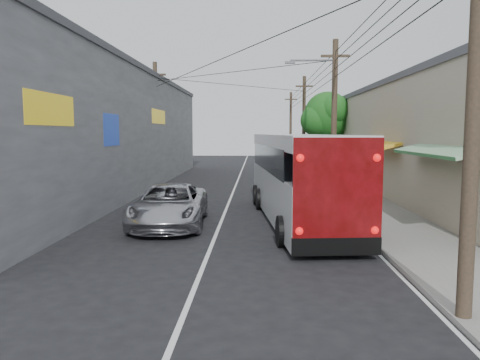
% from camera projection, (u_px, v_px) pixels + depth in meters
% --- Properties ---
extents(ground, '(120.00, 120.00, 0.00)m').
position_uv_depth(ground, '(196.00, 284.00, 10.78)').
color(ground, black).
rests_on(ground, ground).
extents(sidewalk, '(3.00, 80.00, 0.12)m').
position_uv_depth(sidewalk, '(335.00, 185.00, 30.42)').
color(sidewalk, slate).
rests_on(sidewalk, ground).
extents(building_right, '(7.09, 40.00, 6.25)m').
position_uv_depth(building_right, '(397.00, 137.00, 31.93)').
color(building_right, '#B2A28E').
rests_on(building_right, ground).
extents(building_left, '(7.20, 36.00, 7.25)m').
position_uv_depth(building_left, '(96.00, 130.00, 28.60)').
color(building_left, gray).
rests_on(building_left, ground).
extents(utility_poles, '(11.80, 45.28, 8.00)m').
position_uv_depth(utility_poles, '(284.00, 123.00, 30.45)').
color(utility_poles, '#473828').
rests_on(utility_poles, ground).
extents(street_tree, '(4.40, 4.00, 6.60)m').
position_uv_depth(street_tree, '(328.00, 117.00, 35.92)').
color(street_tree, '#3F2B19').
rests_on(street_tree, ground).
extents(coach_bus, '(3.58, 11.98, 3.40)m').
position_uv_depth(coach_bus, '(298.00, 177.00, 18.32)').
color(coach_bus, silver).
rests_on(coach_bus, ground).
extents(jeepney, '(2.83, 5.70, 1.55)m').
position_uv_depth(jeepney, '(169.00, 205.00, 17.45)').
color(jeepney, '#B7B6BD').
rests_on(jeepney, ground).
extents(parked_suv, '(2.80, 5.45, 1.51)m').
position_uv_depth(parked_suv, '(301.00, 183.00, 25.22)').
color(parked_suv, gray).
rests_on(parked_suv, ground).
extents(parked_car_mid, '(2.38, 4.76, 1.56)m').
position_uv_depth(parked_car_mid, '(289.00, 167.00, 36.41)').
color(parked_car_mid, '#27272C').
rests_on(parked_car_mid, ground).
extents(parked_car_far, '(2.01, 4.81, 1.55)m').
position_uv_depth(parked_car_far, '(291.00, 164.00, 40.64)').
color(parked_car_far, black).
rests_on(parked_car_far, ground).
extents(pedestrian_near, '(0.64, 0.46, 1.63)m').
position_uv_depth(pedestrian_near, '(351.00, 193.00, 19.82)').
color(pedestrian_near, '#C7698A').
rests_on(pedestrian_near, sidewalk).
extents(pedestrian_far, '(0.87, 0.71, 1.68)m').
position_uv_depth(pedestrian_far, '(344.00, 176.00, 27.44)').
color(pedestrian_far, '#9CB0E3').
rests_on(pedestrian_far, sidewalk).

